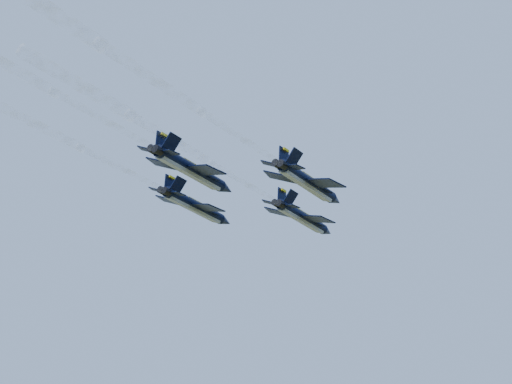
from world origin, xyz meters
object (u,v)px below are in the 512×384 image
(jet_lead, at_px, (303,218))
(jet_slot, at_px, (192,170))
(jet_right, at_px, (309,183))
(jet_left, at_px, (196,207))

(jet_lead, distance_m, jet_slot, 28.16)
(jet_slot, bearing_deg, jet_lead, 91.31)
(jet_slot, bearing_deg, jet_right, 54.70)
(jet_right, bearing_deg, jet_slot, -125.30)
(jet_lead, relative_size, jet_left, 1.00)
(jet_lead, relative_size, jet_slot, 1.00)
(jet_lead, height_order, jet_right, same)
(jet_lead, bearing_deg, jet_slot, -88.69)
(jet_left, bearing_deg, jet_right, 0.87)
(jet_lead, bearing_deg, jet_left, -123.47)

